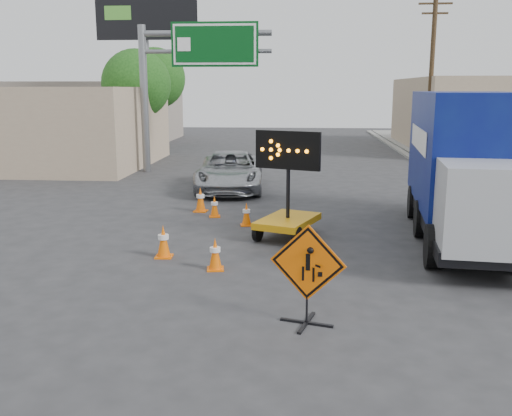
# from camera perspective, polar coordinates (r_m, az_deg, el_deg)

# --- Properties ---
(ground) EXTENTS (100.00, 100.00, 0.00)m
(ground) POSITION_cam_1_polar(r_m,az_deg,el_deg) (9.69, -1.01, -12.04)
(ground) COLOR #2D2D30
(ground) RESTS_ON ground
(curb_right) EXTENTS (0.40, 60.00, 0.12)m
(curb_right) POSITION_cam_1_polar(r_m,az_deg,el_deg) (24.96, 19.11, 2.29)
(curb_right) COLOR gray
(curb_right) RESTS_ON ground
(sidewalk_right) EXTENTS (4.00, 60.00, 0.15)m
(sidewalk_right) POSITION_cam_1_polar(r_m,az_deg,el_deg) (25.64, 24.09, 2.18)
(sidewalk_right) COLOR gray
(sidewalk_right) RESTS_ON ground
(storefront_left_near) EXTENTS (14.00, 10.00, 4.00)m
(storefront_left_near) POSITION_cam_1_polar(r_m,az_deg,el_deg) (32.48, -23.02, 7.53)
(storefront_left_near) COLOR tan
(storefront_left_near) RESTS_ON ground
(storefront_left_far) EXTENTS (12.00, 10.00, 4.40)m
(storefront_left_far) POSITION_cam_1_polar(r_m,az_deg,el_deg) (45.69, -16.11, 9.24)
(storefront_left_far) COLOR gray
(storefront_left_far) RESTS_ON ground
(building_right_far) EXTENTS (10.00, 14.00, 4.60)m
(building_right_far) POSITION_cam_1_polar(r_m,az_deg,el_deg) (40.71, 22.04, 8.72)
(building_right_far) COLOR tan
(building_right_far) RESTS_ON ground
(highway_gantry) EXTENTS (6.18, 0.38, 6.90)m
(highway_gantry) POSITION_cam_1_polar(r_m,az_deg,el_deg) (27.32, -6.96, 14.18)
(highway_gantry) COLOR slate
(highway_gantry) RESTS_ON ground
(billboard) EXTENTS (6.10, 0.54, 9.85)m
(billboard) POSITION_cam_1_polar(r_m,az_deg,el_deg) (36.06, -10.88, 17.11)
(billboard) COLOR slate
(billboard) RESTS_ON ground
(utility_pole_far) EXTENTS (1.80, 0.26, 9.00)m
(utility_pole_far) POSITION_cam_1_polar(r_m,az_deg,el_deg) (33.60, 17.12, 12.64)
(utility_pole_far) COLOR #47311E
(utility_pole_far) RESTS_ON ground
(tree_left_near) EXTENTS (3.71, 3.71, 6.03)m
(tree_left_near) POSITION_cam_1_polar(r_m,az_deg,el_deg) (32.07, -11.88, 12.04)
(tree_left_near) COLOR #47311E
(tree_left_near) RESTS_ON ground
(tree_left_far) EXTENTS (4.10, 4.10, 6.66)m
(tree_left_far) POSITION_cam_1_polar(r_m,az_deg,el_deg) (40.06, -10.07, 12.64)
(tree_left_far) COLOR #47311E
(tree_left_far) RESTS_ON ground
(construction_sign) EXTENTS (1.27, 0.91, 1.74)m
(construction_sign) POSITION_cam_1_polar(r_m,az_deg,el_deg) (9.61, 5.17, -6.43)
(construction_sign) COLOR black
(construction_sign) RESTS_ON ground
(arrow_board) EXTENTS (1.85, 2.30, 2.85)m
(arrow_board) POSITION_cam_1_polar(r_m,az_deg,el_deg) (15.25, 3.20, -0.60)
(arrow_board) COLOR orange
(arrow_board) RESTS_ON ground
(pickup_truck) EXTENTS (2.83, 5.54, 1.50)m
(pickup_truck) POSITION_cam_1_polar(r_m,az_deg,el_deg) (22.47, -2.60, 3.72)
(pickup_truck) COLOR #A5A8AC
(pickup_truck) RESTS_ON ground
(box_truck) EXTENTS (3.25, 8.30, 3.84)m
(box_truck) POSITION_cam_1_polar(r_m,az_deg,el_deg) (15.84, 20.47, 3.18)
(box_truck) COLOR black
(box_truck) RESTS_ON ground
(cone_a) EXTENTS (0.42, 0.42, 0.73)m
(cone_a) POSITION_cam_1_polar(r_m,az_deg,el_deg) (12.61, -4.10, -4.59)
(cone_a) COLOR #F46105
(cone_a) RESTS_ON ground
(cone_b) EXTENTS (0.42, 0.42, 0.78)m
(cone_b) POSITION_cam_1_polar(r_m,az_deg,el_deg) (13.67, -9.24, -3.30)
(cone_b) COLOR #F46105
(cone_b) RESTS_ON ground
(cone_c) EXTENTS (0.40, 0.40, 0.68)m
(cone_c) POSITION_cam_1_polar(r_m,az_deg,el_deg) (16.61, -0.96, -0.61)
(cone_c) COLOR #F46105
(cone_c) RESTS_ON ground
(cone_d) EXTENTS (0.39, 0.39, 0.67)m
(cone_d) POSITION_cam_1_polar(r_m,az_deg,el_deg) (17.79, -4.17, 0.17)
(cone_d) COLOR #F46105
(cone_d) RESTS_ON ground
(cone_e) EXTENTS (0.45, 0.45, 0.81)m
(cone_e) POSITION_cam_1_polar(r_m,az_deg,el_deg) (18.58, -5.58, 0.87)
(cone_e) COLOR #F46105
(cone_e) RESTS_ON ground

